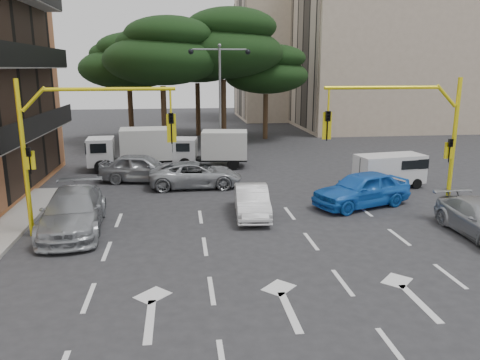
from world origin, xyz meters
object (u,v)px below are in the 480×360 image
at_px(street_lamp_center, 220,82).
at_px(car_white_hatch, 252,201).
at_px(car_silver_cross_b, 142,168).
at_px(box_truck_a, 131,149).
at_px(car_silver_cross_a, 196,174).
at_px(car_blue_compact, 362,189).
at_px(signal_mast_right, 414,130).
at_px(car_silver_wagon, 73,211).
at_px(signal_mast_left, 72,136).
at_px(box_truck_b, 211,149).
at_px(van_white, 389,171).

height_order(street_lamp_center, car_white_hatch, street_lamp_center).
height_order(car_silver_cross_b, box_truck_a, box_truck_a).
bearing_deg(car_silver_cross_a, car_blue_compact, -121.68).
bearing_deg(signal_mast_right, street_lamp_center, 115.91).
bearing_deg(car_white_hatch, car_silver_wagon, -167.77).
distance_m(signal_mast_left, car_blue_compact, 12.97).
relative_size(street_lamp_center, box_truck_a, 1.46).
relative_size(signal_mast_left, street_lamp_center, 0.77).
xyz_separation_m(signal_mast_left, car_blue_compact, (12.41, 2.21, -3.06)).
relative_size(car_blue_compact, car_silver_wagon, 0.87).
bearing_deg(car_silver_cross_b, car_silver_cross_a, -108.17).
relative_size(signal_mast_left, box_truck_a, 1.13).
xyz_separation_m(car_blue_compact, car_silver_cross_b, (-10.61, 6.30, -0.02)).
bearing_deg(car_silver_cross_a, box_truck_a, 37.14).
height_order(signal_mast_right, car_blue_compact, signal_mast_right).
distance_m(street_lamp_center, car_blue_compact, 13.85).
distance_m(car_silver_cross_b, box_truck_a, 3.65).
xyz_separation_m(signal_mast_right, car_blue_compact, (-1.20, 2.21, -3.06)).
bearing_deg(car_silver_cross_b, box_truck_b, -39.67).
xyz_separation_m(signal_mast_right, street_lamp_center, (-6.80, 14.01, 1.54)).
bearing_deg(car_white_hatch, car_silver_cross_b, 130.91).
xyz_separation_m(signal_mast_left, street_lamp_center, (6.80, 14.01, 1.54)).
bearing_deg(street_lamp_center, van_white, -44.89).
distance_m(car_white_hatch, car_silver_cross_b, 8.83).
bearing_deg(box_truck_b, car_silver_cross_b, 137.45).
bearing_deg(street_lamp_center, box_truck_b, -111.61).
bearing_deg(car_blue_compact, signal_mast_left, -99.93).
relative_size(car_white_hatch, box_truck_a, 0.76).
bearing_deg(signal_mast_right, box_truck_b, 122.18).
height_order(car_blue_compact, car_silver_wagon, car_blue_compact).
bearing_deg(car_white_hatch, van_white, 30.88).
height_order(car_white_hatch, car_silver_cross_b, car_silver_cross_b).
bearing_deg(car_blue_compact, box_truck_b, -167.06).
xyz_separation_m(signal_mast_left, car_silver_cross_b, (1.80, 8.51, -3.07)).
relative_size(car_silver_wagon, car_silver_cross_a, 1.12).
relative_size(car_silver_cross_b, box_truck_a, 0.90).
bearing_deg(box_truck_a, street_lamp_center, -75.14).
distance_m(car_silver_wagon, car_silver_cross_a, 8.24).
xyz_separation_m(signal_mast_left, van_white, (15.30, 5.54, -2.97)).
bearing_deg(signal_mast_left, box_truck_b, 63.42).
xyz_separation_m(signal_mast_right, car_silver_wagon, (-13.90, 0.40, -3.07)).
distance_m(signal_mast_left, car_silver_wagon, 3.11).
relative_size(car_white_hatch, box_truck_b, 0.83).
bearing_deg(box_truck_b, van_white, -117.53).
bearing_deg(car_blue_compact, signal_mast_right, 8.40).
relative_size(van_white, box_truck_b, 0.75).
relative_size(street_lamp_center, car_silver_cross_a, 1.55).
xyz_separation_m(van_white, box_truck_b, (-9.28, 6.51, 0.28)).
bearing_deg(car_silver_cross_b, street_lamp_center, -31.90).
bearing_deg(street_lamp_center, car_silver_cross_a, -105.67).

